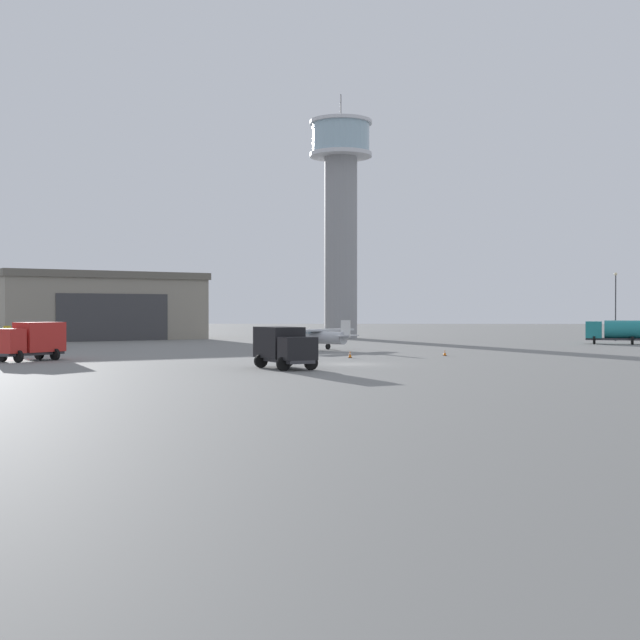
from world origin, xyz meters
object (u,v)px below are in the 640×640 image
at_px(airplane_blue, 28,337).
at_px(traffic_cone_near_right, 445,353).
at_px(airplane_silver, 320,336).
at_px(truck_box_black, 283,346).
at_px(truck_fuel_tanker_teal, 615,331).
at_px(traffic_cone_near_left, 350,354).
at_px(light_post_west, 616,301).
at_px(truck_box_red, 32,340).
at_px(control_tower, 341,206).

xyz_separation_m(airplane_blue, traffic_cone_near_right, (45.01, -14.00, -0.91)).
bearing_deg(airplane_silver, airplane_blue, 33.30).
distance_m(truck_box_black, traffic_cone_near_right, 22.34).
distance_m(truck_fuel_tanker_teal, traffic_cone_near_left, 45.93).
height_order(airplane_blue, airplane_silver, airplane_silver).
bearing_deg(traffic_cone_near_right, airplane_silver, 137.08).
bearing_deg(truck_fuel_tanker_teal, light_post_west, -90.68).
distance_m(truck_box_black, truck_box_red, 23.34).
height_order(traffic_cone_near_left, traffic_cone_near_right, traffic_cone_near_left).
bearing_deg(airplane_silver, truck_box_red, 80.05).
xyz_separation_m(truck_box_black, light_post_west, (40.82, 57.19, 3.93)).
distance_m(truck_box_black, light_post_west, 70.38).
height_order(airplane_silver, truck_fuel_tanker_teal, airplane_silver).
distance_m(airplane_blue, truck_box_black, 44.81).
height_order(control_tower, airplane_silver, control_tower).
distance_m(truck_box_black, truck_fuel_tanker_teal, 59.38).
relative_size(airplane_silver, truck_box_red, 1.57).
bearing_deg(control_tower, truck_box_black, -92.26).
distance_m(light_post_west, traffic_cone_near_right, 48.28).
bearing_deg(truck_box_red, traffic_cone_near_right, 134.48).
distance_m(truck_box_red, traffic_cone_near_left, 27.16).
bearing_deg(truck_fuel_tanker_teal, truck_box_black, 67.12).
bearing_deg(truck_fuel_tanker_teal, traffic_cone_near_left, 60.67).
xyz_separation_m(airplane_blue, light_post_west, (72.40, 25.40, 4.40)).
height_order(truck_box_black, light_post_west, light_post_west).
bearing_deg(light_post_west, traffic_cone_near_left, -129.88).
distance_m(airplane_blue, traffic_cone_near_left, 40.42).
xyz_separation_m(airplane_blue, truck_fuel_tanker_teal, (69.03, 14.29, 0.51)).
height_order(airplane_silver, traffic_cone_near_right, airplane_silver).
relative_size(airplane_blue, light_post_west, 0.85).
bearing_deg(traffic_cone_near_left, truck_box_red, -167.86).
relative_size(airplane_blue, truck_fuel_tanker_teal, 1.10).
bearing_deg(airplane_blue, airplane_silver, -64.85).
height_order(truck_box_black, truck_fuel_tanker_teal, truck_box_black).
height_order(airplane_silver, traffic_cone_near_left, airplane_silver).
xyz_separation_m(control_tower, airplane_silver, (-1.35, -37.79, -18.58)).
bearing_deg(truck_box_red, airplane_silver, 161.36).
xyz_separation_m(truck_box_black, traffic_cone_near_left, (4.68, 13.93, -1.35)).
bearing_deg(control_tower, traffic_cone_near_right, -77.60).
xyz_separation_m(airplane_silver, truck_box_black, (-1.28, -29.09, 0.16)).
bearing_deg(truck_box_red, traffic_cone_near_left, 131.45).
relative_size(truck_box_black, traffic_cone_near_left, 10.21).
xyz_separation_m(control_tower, light_post_west, (38.18, -9.68, -14.49)).
bearing_deg(light_post_west, truck_fuel_tanker_teal, -106.89).
relative_size(airplane_silver, traffic_cone_near_right, 17.12).
height_order(truck_fuel_tanker_teal, truck_box_red, truck_box_red).
xyz_separation_m(truck_fuel_tanker_teal, truck_box_red, (-59.29, -37.85, 0.08)).
xyz_separation_m(airplane_blue, truck_box_red, (9.74, -23.56, 0.59)).
relative_size(light_post_west, traffic_cone_near_left, 15.27).
distance_m(airplane_blue, truck_box_red, 25.50).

